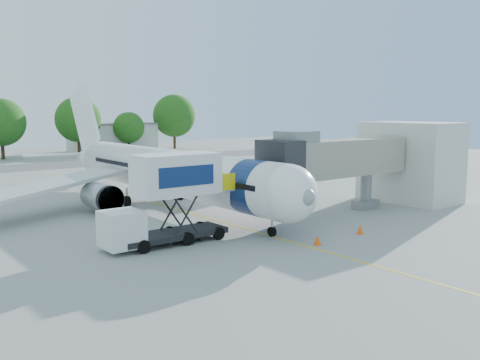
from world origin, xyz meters
TOP-DOWN VIEW (x-y plane):
  - ground at (0.00, 0.00)m, footprint 160.00×160.00m
  - guidance_line at (0.00, 0.00)m, footprint 0.15×70.00m
  - taxiway_strip at (0.00, 42.00)m, footprint 120.00×10.00m
  - aircraft at (0.00, 4.12)m, footprint 34.17×37.73m
  - jet_bridge at (7.99, -7.00)m, footprint 13.90×3.20m
  - terminal_stub at (18.50, -7.00)m, footprint 5.00×8.00m
  - catering_hiloader at (-6.27, -7.00)m, footprint 8.50×2.44m
  - ground_tug at (0.12, -15.32)m, footprint 3.55×2.69m
  - safety_cone_a at (5.00, -12.62)m, footprint 0.41×0.41m
  - safety_cone_b at (0.71, -12.87)m, footprint 0.43×0.43m
  - outbuilding_right at (22.00, 62.00)m, footprint 16.40×7.40m
  - tree_d at (0.32, 56.30)m, footprint 7.63×7.63m
  - tree_e at (13.35, 57.23)m, footprint 7.96×7.96m
  - tree_f at (23.27, 57.66)m, footprint 5.84×5.84m
  - tree_g at (33.82, 58.61)m, footprint 8.53×8.53m

SIDE VIEW (x-z plane):
  - ground at x=0.00m, z-range 0.00..0.00m
  - taxiway_strip at x=0.00m, z-range 0.00..0.01m
  - guidance_line at x=0.00m, z-range 0.00..0.01m
  - safety_cone_a at x=5.00m, z-range -0.01..0.64m
  - safety_cone_b at x=0.71m, z-range -0.01..0.67m
  - ground_tug at x=0.12m, z-range 0.03..1.30m
  - outbuilding_right at x=22.00m, z-range 0.01..5.31m
  - catering_hiloader at x=-6.27m, z-range 0.01..5.51m
  - aircraft at x=0.00m, z-range -2.73..8.62m
  - terminal_stub at x=18.50m, z-range 0.00..7.00m
  - jet_bridge at x=7.99m, z-range 1.04..7.64m
  - tree_f at x=23.27m, z-range 0.79..8.23m
  - tree_d at x=0.32m, z-range 1.04..10.76m
  - tree_e at x=13.35m, z-range 1.09..11.24m
  - tree_g at x=33.82m, z-range 1.16..12.04m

